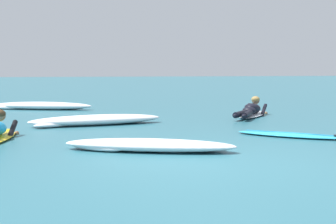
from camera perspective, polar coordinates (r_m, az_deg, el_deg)
name	(u,v)px	position (r m, az deg, el deg)	size (l,w,h in m)	color
ground_plane	(111,107)	(16.46, -6.28, 0.57)	(120.00, 120.00, 0.00)	#2D6B7A
surfer_far	(251,111)	(13.17, 9.18, 0.11)	(1.72, 2.25, 0.54)	silver
drifting_surfboard	(291,135)	(9.46, 13.47, -2.47)	(1.77, 1.74, 0.16)	#2DB2D1
whitewater_front	(42,106)	(15.73, -13.72, 0.66)	(3.05, 1.77, 0.23)	white
whitewater_mid_left	(150,145)	(7.61, -2.06, -3.71)	(2.60, 1.54, 0.18)	white
whitewater_back	(97,120)	(11.23, -7.89, -0.90)	(3.00, 1.21, 0.22)	white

